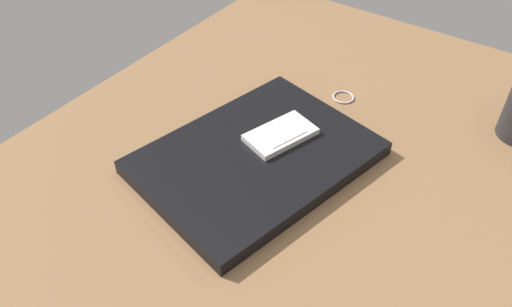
{
  "coord_description": "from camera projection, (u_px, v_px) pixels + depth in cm",
  "views": [
    {
      "loc": [
        -42.29,
        -28.62,
        56.07
      ],
      "look_at": [
        4.22,
        4.02,
        5.0
      ],
      "focal_mm": 35.69,
      "sensor_mm": 36.0,
      "label": 1
    }
  ],
  "objects": [
    {
      "name": "laptop_closed",
      "position": [
        256.0,
        158.0,
        0.77
      ],
      "size": [
        38.62,
        31.84,
        2.29
      ],
      "primitive_type": "cube",
      "rotation": [
        0.0,
        0.0,
        -0.23
      ],
      "color": "black",
      "rests_on": "desk_surface"
    },
    {
      "name": "key_ring",
      "position": [
        343.0,
        97.0,
        0.9
      ],
      "size": [
        3.89,
        3.89,
        0.36
      ],
      "primitive_type": "torus",
      "color": "silver",
      "rests_on": "desk_surface"
    },
    {
      "name": "desk_surface",
      "position": [
        262.0,
        198.0,
        0.74
      ],
      "size": [
        120.0,
        80.0,
        3.0
      ],
      "primitive_type": "cube",
      "color": "olive",
      "rests_on": "ground"
    },
    {
      "name": "cell_phone_on_laptop",
      "position": [
        281.0,
        134.0,
        0.78
      ],
      "size": [
        12.06,
        9.16,
        1.1
      ],
      "color": "silver",
      "rests_on": "laptop_closed"
    }
  ]
}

